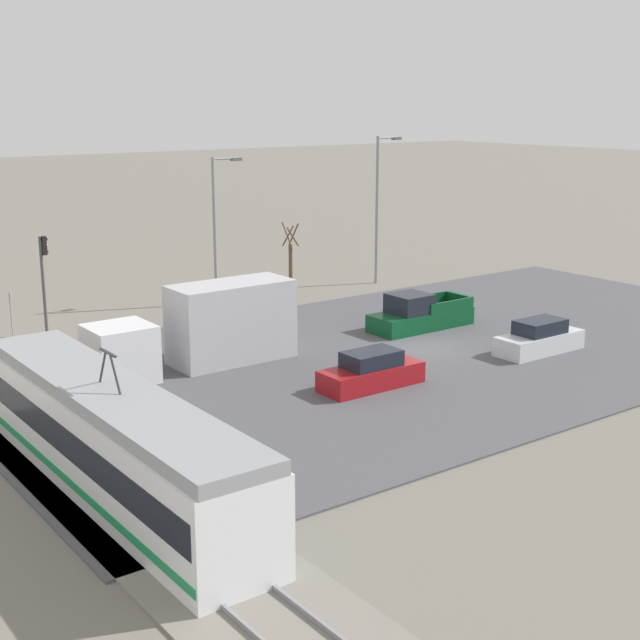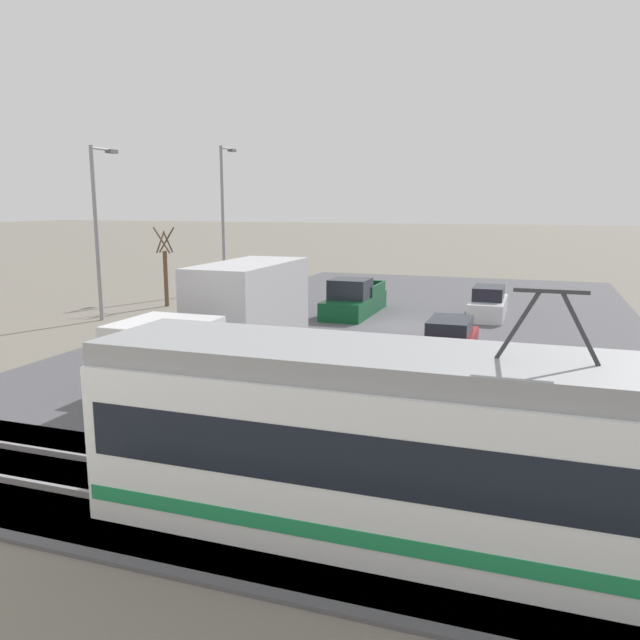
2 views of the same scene
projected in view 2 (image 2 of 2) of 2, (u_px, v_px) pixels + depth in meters
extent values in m
plane|color=slate|center=(400.00, 327.00, 29.68)|extent=(320.00, 320.00, 0.00)
cube|color=#4C4C51|center=(400.00, 326.00, 29.68)|extent=(22.29, 42.41, 0.08)
cube|color=gray|center=(200.00, 499.00, 12.27)|extent=(66.49, 4.40, 0.08)
cube|color=gray|center=(217.00, 479.00, 12.92)|extent=(65.16, 0.10, 0.14)
cube|color=gray|center=(180.00, 511.00, 11.58)|extent=(65.16, 0.10, 0.14)
cube|color=white|center=(539.00, 473.00, 9.98)|extent=(15.41, 2.75, 2.88)
cube|color=black|center=(540.00, 453.00, 9.92)|extent=(14.95, 2.78, 0.96)
cube|color=#1E844C|center=(535.00, 525.00, 10.14)|extent=(15.26, 2.79, 0.27)
cube|color=gray|center=(545.00, 374.00, 9.68)|extent=(15.41, 2.53, 0.41)
cylinder|color=#2D2D33|center=(580.00, 329.00, 9.40)|extent=(0.66, 0.07, 1.15)
cylinder|color=#2D2D33|center=(518.00, 325.00, 9.69)|extent=(0.66, 0.07, 1.15)
cube|color=#2D2D33|center=(551.00, 291.00, 9.44)|extent=(1.10, 0.08, 0.06)
cube|color=silver|center=(166.00, 364.00, 17.59)|extent=(2.47, 2.65, 2.47)
cube|color=#B2B2B7|center=(249.00, 313.00, 22.56)|extent=(2.47, 5.63, 3.63)
cube|color=#196B38|center=(218.00, 301.00, 22.89)|extent=(0.02, 2.82, 0.91)
cube|color=#0C4723|center=(354.00, 305.00, 32.78)|extent=(2.08, 5.82, 0.93)
cube|color=black|center=(350.00, 289.00, 31.84)|extent=(1.92, 1.98, 1.01)
cube|color=#0C4723|center=(344.00, 287.00, 34.09)|extent=(0.13, 2.91, 0.54)
cube|color=#0C4723|center=(378.00, 289.00, 33.47)|extent=(0.13, 2.91, 0.54)
cube|color=#0C4723|center=(368.00, 285.00, 35.24)|extent=(1.92, 0.23, 0.54)
cube|color=red|center=(355.00, 292.00, 35.66)|extent=(0.14, 0.04, 0.18)
cube|color=silver|center=(488.00, 308.00, 31.91)|extent=(1.70, 4.63, 0.91)
cube|color=black|center=(489.00, 293.00, 31.77)|extent=(1.46, 2.41, 0.67)
cube|color=maroon|center=(449.00, 348.00, 23.02)|extent=(1.70, 4.56, 0.90)
cube|color=black|center=(450.00, 328.00, 22.88)|extent=(1.46, 2.37, 0.66)
cylinder|color=brown|center=(166.00, 279.00, 35.49)|extent=(0.24, 0.24, 3.17)
cylinder|color=brown|center=(160.00, 242.00, 35.19)|extent=(0.09, 0.89, 1.22)
cylinder|color=brown|center=(162.00, 240.00, 34.85)|extent=(1.07, 0.09, 1.48)
cylinder|color=brown|center=(168.00, 242.00, 35.03)|extent=(0.09, 0.89, 1.22)
cylinder|color=brown|center=(167.00, 240.00, 35.32)|extent=(1.07, 0.09, 1.48)
cylinder|color=gray|center=(223.00, 220.00, 41.04)|extent=(0.20, 0.20, 9.49)
cylinder|color=gray|center=(227.00, 149.00, 40.93)|extent=(0.12, 1.60, 0.12)
cube|color=#515156|center=(232.00, 150.00, 41.64)|extent=(0.36, 0.60, 0.18)
cylinder|color=gray|center=(97.00, 235.00, 30.69)|extent=(0.20, 0.20, 8.56)
cylinder|color=gray|center=(102.00, 149.00, 30.68)|extent=(0.12, 1.60, 0.12)
cube|color=#515156|center=(112.00, 151.00, 31.38)|extent=(0.36, 0.60, 0.18)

